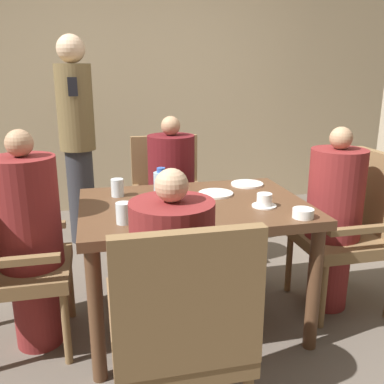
{
  "coord_description": "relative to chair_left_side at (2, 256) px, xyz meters",
  "views": [
    {
      "loc": [
        -0.5,
        -2.14,
        1.42
      ],
      "look_at": [
        0.0,
        0.04,
        0.78
      ],
      "focal_mm": 40.0,
      "sensor_mm": 36.0,
      "label": 1
    }
  ],
  "objects": [
    {
      "name": "ground_plane",
      "position": [
        0.99,
        0.0,
        -0.52
      ],
      "size": [
        16.0,
        16.0,
        0.0
      ],
      "primitive_type": "plane",
      "color": "#60564C"
    },
    {
      "name": "wall_back",
      "position": [
        0.99,
        2.31,
        0.88
      ],
      "size": [
        8.0,
        0.06,
        2.8
      ],
      "color": "tan",
      "rests_on": "ground_plane"
    },
    {
      "name": "dining_table",
      "position": [
        0.99,
        0.0,
        0.11
      ],
      "size": [
        1.21,
        0.86,
        0.73
      ],
      "color": "brown",
      "rests_on": "ground_plane"
    },
    {
      "name": "chair_left_side",
      "position": [
        0.0,
        0.0,
        0.0
      ],
      "size": [
        0.5,
        0.5,
        0.95
      ],
      "color": "brown",
      "rests_on": "ground_plane"
    },
    {
      "name": "diner_in_left_chair",
      "position": [
        0.14,
        0.0,
        0.07
      ],
      "size": [
        0.32,
        0.32,
        1.15
      ],
      "color": "maroon",
      "rests_on": "ground_plane"
    },
    {
      "name": "chair_far_side",
      "position": [
        0.99,
        0.82,
        0.0
      ],
      "size": [
        0.5,
        0.5,
        0.95
      ],
      "color": "brown",
      "rests_on": "ground_plane"
    },
    {
      "name": "diner_in_far_chair",
      "position": [
        0.99,
        0.68,
        0.06
      ],
      "size": [
        0.32,
        0.32,
        1.12
      ],
      "color": "#5B1419",
      "rests_on": "ground_plane"
    },
    {
      "name": "chair_right_side",
      "position": [
        1.99,
        0.0,
        0.0
      ],
      "size": [
        0.5,
        0.5,
        0.95
      ],
      "color": "brown",
      "rests_on": "ground_plane"
    },
    {
      "name": "diner_in_right_chair",
      "position": [
        1.85,
        0.0,
        0.06
      ],
      "size": [
        0.32,
        0.32,
        1.11
      ],
      "color": "maroon",
      "rests_on": "ground_plane"
    },
    {
      "name": "chair_near_corner",
      "position": [
        0.75,
        -0.82,
        0.0
      ],
      "size": [
        0.5,
        0.5,
        0.95
      ],
      "color": "brown",
      "rests_on": "ground_plane"
    },
    {
      "name": "diner_in_near_chair",
      "position": [
        0.75,
        -0.68,
        0.04
      ],
      "size": [
        0.32,
        0.32,
        1.08
      ],
      "color": "maroon",
      "rests_on": "ground_plane"
    },
    {
      "name": "standing_host",
      "position": [
        0.36,
        1.43,
        0.39
      ],
      "size": [
        0.29,
        0.32,
        1.68
      ],
      "color": "#2D2D33",
      "rests_on": "ground_plane"
    },
    {
      "name": "plate_main_left",
      "position": [
        1.15,
        0.13,
        0.22
      ],
      "size": [
        0.2,
        0.2,
        0.01
      ],
      "color": "white",
      "rests_on": "dining_table"
    },
    {
      "name": "plate_main_right",
      "position": [
        1.41,
        0.29,
        0.22
      ],
      "size": [
        0.2,
        0.2,
        0.01
      ],
      "color": "white",
      "rests_on": "dining_table"
    },
    {
      "name": "teacup_with_saucer",
      "position": [
        1.34,
        -0.14,
        0.24
      ],
      "size": [
        0.13,
        0.13,
        0.07
      ],
      "color": "white",
      "rests_on": "dining_table"
    },
    {
      "name": "bowl_small",
      "position": [
        1.46,
        -0.35,
        0.23
      ],
      "size": [
        0.1,
        0.1,
        0.05
      ],
      "color": "white",
      "rests_on": "dining_table"
    },
    {
      "name": "water_bottle",
      "position": [
        0.8,
        -0.12,
        0.32
      ],
      "size": [
        0.07,
        0.07,
        0.23
      ],
      "color": "#A3C6DB",
      "rests_on": "dining_table"
    },
    {
      "name": "glass_tall_near",
      "position": [
        0.6,
        0.22,
        0.26
      ],
      "size": [
        0.07,
        0.07,
        0.1
      ],
      "color": "silver",
      "rests_on": "dining_table"
    },
    {
      "name": "glass_tall_mid",
      "position": [
        0.6,
        -0.23,
        0.26
      ],
      "size": [
        0.07,
        0.07,
        0.1
      ],
      "color": "silver",
      "rests_on": "dining_table"
    },
    {
      "name": "salt_shaker",
      "position": [
        0.79,
        -0.02,
        0.24
      ],
      "size": [
        0.03,
        0.03,
        0.07
      ],
      "color": "white",
      "rests_on": "dining_table"
    },
    {
      "name": "pepper_shaker",
      "position": [
        0.83,
        -0.02,
        0.24
      ],
      "size": [
        0.03,
        0.03,
        0.07
      ],
      "color": "#4C3D2D",
      "rests_on": "dining_table"
    },
    {
      "name": "fork_beside_plate",
      "position": [
        0.98,
        -0.15,
        0.21
      ],
      "size": [
        0.17,
        0.06,
        0.0
      ],
      "color": "silver",
      "rests_on": "dining_table"
    },
    {
      "name": "knife_beside_plate",
      "position": [
        0.88,
        0.18,
        0.21
      ],
      "size": [
        0.17,
        0.09,
        0.0
      ],
      "color": "silver",
      "rests_on": "dining_table"
    }
  ]
}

